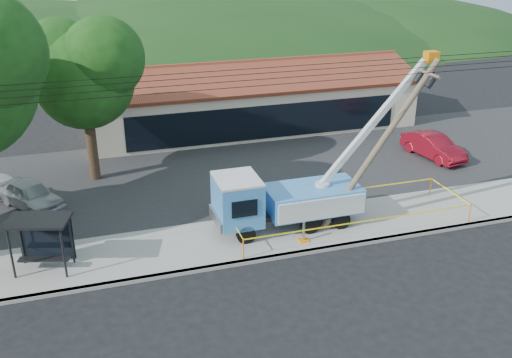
{
  "coord_description": "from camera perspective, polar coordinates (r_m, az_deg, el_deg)",
  "views": [
    {
      "loc": [
        -7.17,
        -17.42,
        12.55
      ],
      "look_at": [
        -0.17,
        5.0,
        2.45
      ],
      "focal_mm": 40.0,
      "sensor_mm": 36.0,
      "label": 1
    }
  ],
  "objects": [
    {
      "name": "leaning_pole",
      "position": [
        26.04,
        12.76,
        4.1
      ],
      "size": [
        5.29,
        1.63,
        7.61
      ],
      "color": "brown",
      "rests_on": "ground"
    },
    {
      "name": "ground",
      "position": [
        22.64,
        4.25,
        -10.49
      ],
      "size": [
        120.0,
        120.0,
        0.0
      ],
      "primitive_type": "plane",
      "color": "black",
      "rests_on": "ground"
    },
    {
      "name": "utility_truck",
      "position": [
        25.86,
        2.83,
        -1.87
      ],
      "size": [
        10.25,
        3.63,
        7.69
      ],
      "color": "black",
      "rests_on": "ground"
    },
    {
      "name": "bus_shelter",
      "position": [
        24.03,
        -20.71,
        -4.91
      ],
      "size": [
        2.69,
        2.06,
        2.29
      ],
      "rotation": [
        0.0,
        0.0,
        -0.28
      ],
      "color": "black",
      "rests_on": "ground"
    },
    {
      "name": "strip_mall",
      "position": [
        40.47,
        -0.7,
        7.97
      ],
      "size": [
        22.5,
        8.53,
        4.67
      ],
      "color": "beige",
      "rests_on": "ground"
    },
    {
      "name": "car_red",
      "position": [
        36.3,
        17.17,
        1.95
      ],
      "size": [
        2.24,
        4.52,
        1.42
      ],
      "primitive_type": "imported",
      "rotation": [
        0.0,
        0.0,
        0.18
      ],
      "color": "maroon",
      "rests_on": "ground"
    },
    {
      "name": "car_silver",
      "position": [
        30.46,
        -21.38,
        -2.79
      ],
      "size": [
        3.6,
        4.26,
        1.38
      ],
      "primitive_type": "imported",
      "rotation": [
        0.0,
        0.0,
        0.59
      ],
      "color": "#9E9FA4",
      "rests_on": "ground"
    },
    {
      "name": "curb",
      "position": [
        24.25,
        2.44,
        -7.72
      ],
      "size": [
        60.0,
        0.25,
        0.15
      ],
      "primitive_type": "cube",
      "color": "#A6A29C",
      "rests_on": "ground"
    },
    {
      "name": "caution_tape",
      "position": [
        26.71,
        9.15,
        -3.02
      ],
      "size": [
        11.04,
        3.27,
        0.95
      ],
      "color": "orange",
      "rests_on": "ground"
    },
    {
      "name": "tree_lot",
      "position": [
        31.08,
        -16.95,
        10.5
      ],
      "size": [
        6.3,
        5.6,
        8.94
      ],
      "color": "#332316",
      "rests_on": "ground"
    },
    {
      "name": "sidewalk",
      "position": [
        25.81,
        1.02,
        -5.66
      ],
      "size": [
        60.0,
        4.0,
        0.15
      ],
      "primitive_type": "cube",
      "color": "#A6A29C",
      "rests_on": "ground"
    },
    {
      "name": "hill_center",
      "position": [
        75.48,
        -4.06,
        13.63
      ],
      "size": [
        89.6,
        64.0,
        32.0
      ],
      "primitive_type": "ellipsoid",
      "color": "#173A15",
      "rests_on": "ground"
    },
    {
      "name": "hill_east",
      "position": [
        82.37,
        10.02,
        14.15
      ],
      "size": [
        72.8,
        52.0,
        26.0
      ],
      "primitive_type": "ellipsoid",
      "color": "#173A15",
      "rests_on": "ground"
    },
    {
      "name": "hill_west",
      "position": [
        73.92,
        -23.66,
        11.58
      ],
      "size": [
        78.4,
        56.0,
        28.0
      ],
      "primitive_type": "ellipsoid",
      "color": "#173A15",
      "rests_on": "ground"
    },
    {
      "name": "parking_lot",
      "position": [
        32.76,
        -3.37,
        0.78
      ],
      "size": [
        60.0,
        12.0,
        0.1
      ],
      "primitive_type": "cube",
      "color": "#28282B",
      "rests_on": "ground"
    }
  ]
}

